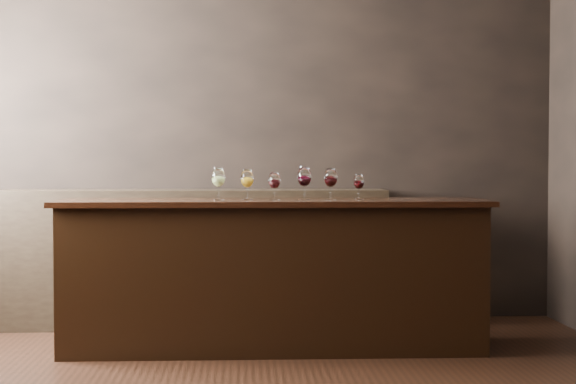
{
  "coord_description": "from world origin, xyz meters",
  "views": [
    {
      "loc": [
        0.07,
        -3.99,
        1.22
      ],
      "look_at": [
        0.37,
        1.23,
        1.03
      ],
      "focal_mm": 50.0,
      "sensor_mm": 36.0,
      "label": 1
    }
  ],
  "objects": [
    {
      "name": "glass_red_b",
      "position": [
        0.47,
        1.2,
        1.13
      ],
      "size": [
        0.09,
        0.09,
        0.22
      ],
      "color": "white",
      "rests_on": "bar_top"
    },
    {
      "name": "back_bar_shelf",
      "position": [
        -0.28,
        2.03,
        0.51
      ],
      "size": [
        2.84,
        0.4,
        1.02
      ],
      "primitive_type": "cube",
      "color": "black",
      "rests_on": "ground"
    },
    {
      "name": "glass_red_d",
      "position": [
        0.84,
        1.27,
        1.1
      ],
      "size": [
        0.07,
        0.07,
        0.17
      ],
      "color": "white",
      "rests_on": "bar_top"
    },
    {
      "name": "bar_counter",
      "position": [
        0.27,
        1.23,
        0.47
      ],
      "size": [
        2.71,
        0.63,
        0.95
      ],
      "primitive_type": "cube",
      "rotation": [
        0.0,
        0.0,
        -0.02
      ],
      "color": "black",
      "rests_on": "ground"
    },
    {
      "name": "room_shell",
      "position": [
        -0.23,
        0.11,
        1.81
      ],
      "size": [
        5.02,
        4.52,
        2.81
      ],
      "color": "black",
      "rests_on": "ground"
    },
    {
      "name": "glass_amber",
      "position": [
        0.1,
        1.23,
        1.12
      ],
      "size": [
        0.08,
        0.08,
        0.2
      ],
      "color": "white",
      "rests_on": "bar_top"
    },
    {
      "name": "glass_white",
      "position": [
        -0.09,
        1.23,
        1.12
      ],
      "size": [
        0.09,
        0.09,
        0.21
      ],
      "color": "white",
      "rests_on": "bar_top"
    },
    {
      "name": "glass_red_c",
      "position": [
        0.64,
        1.2,
        1.12
      ],
      "size": [
        0.09,
        0.09,
        0.21
      ],
      "color": "white",
      "rests_on": "bar_top"
    },
    {
      "name": "glass_red_a",
      "position": [
        0.28,
        1.19,
        1.11
      ],
      "size": [
        0.08,
        0.08,
        0.18
      ],
      "color": "white",
      "rests_on": "bar_top"
    },
    {
      "name": "bar_top",
      "position": [
        0.27,
        1.23,
        0.96
      ],
      "size": [
        2.81,
        0.7,
        0.04
      ],
      "primitive_type": "cube",
      "rotation": [
        0.0,
        0.0,
        -0.02
      ],
      "color": "black",
      "rests_on": "bar_counter"
    }
  ]
}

